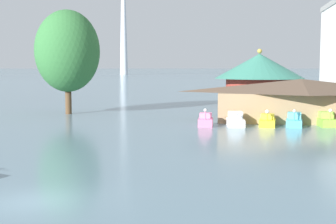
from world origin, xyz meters
TOP-DOWN VIEW (x-y plane):
  - ground_plane at (0.00, 0.00)m, footprint 2000.00×2000.00m
  - pedal_boat_pink at (5.70, 26.85)m, footprint 1.42×2.42m
  - pedal_boat_white at (8.59, 27.38)m, footprint 1.87×2.99m
  - pedal_boat_yellow at (11.69, 27.63)m, footprint 1.77×2.86m
  - pedal_boat_cyan at (14.25, 27.74)m, footprint 1.81×2.72m
  - pedal_boat_lime at (17.38, 28.31)m, footprint 1.78×2.57m
  - boathouse at (15.47, 32.67)m, footprint 18.75×8.47m
  - green_roof_pavilion at (11.93, 50.21)m, footprint 12.85×12.85m
  - shoreline_tree_tall_left at (-11.66, 36.21)m, footprint 7.82×7.82m

SIDE VIEW (x-z plane):
  - ground_plane at x=0.00m, z-range 0.00..0.00m
  - pedal_boat_yellow at x=11.69m, z-range -0.38..1.35m
  - pedal_boat_pink at x=5.70m, z-range -0.38..1.44m
  - pedal_boat_cyan at x=14.25m, z-range -0.34..1.44m
  - pedal_boat_white at x=8.59m, z-range -0.23..1.34m
  - pedal_boat_lime at x=17.38m, z-range -0.33..1.49m
  - boathouse at x=15.47m, z-range 0.11..4.60m
  - green_roof_pavilion at x=11.93m, z-range 0.22..8.53m
  - shoreline_tree_tall_left at x=-11.66m, z-range 1.34..13.95m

